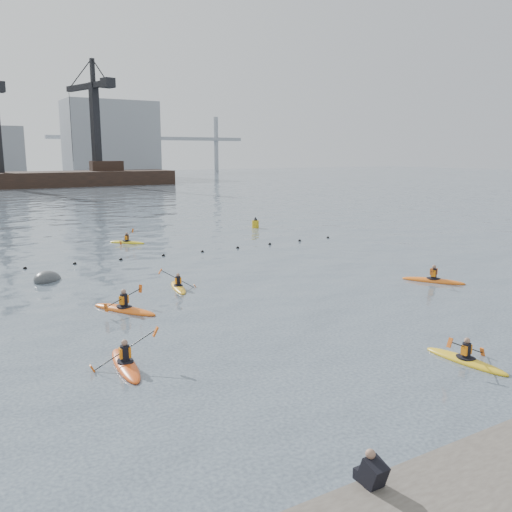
% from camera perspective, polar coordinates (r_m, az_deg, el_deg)
% --- Properties ---
extents(ground, '(400.00, 400.00, 0.00)m').
position_cam_1_polar(ground, '(19.52, 12.34, -10.90)').
color(ground, '#333C4A').
rests_on(ground, ground).
extents(float_line, '(33.24, 0.73, 0.24)m').
position_cam_1_polar(float_line, '(38.28, -11.95, -0.12)').
color(float_line, black).
rests_on(float_line, ground).
extents(kayaker_0, '(2.36, 3.42, 1.38)m').
position_cam_1_polar(kayaker_0, '(19.26, -13.58, -10.94)').
color(kayaker_0, '#E14D15').
rests_on(kayaker_0, ground).
extents(kayaker_1, '(2.20, 3.21, 1.22)m').
position_cam_1_polar(kayaker_1, '(20.41, 21.21, -10.14)').
color(kayaker_1, yellow).
rests_on(kayaker_1, ground).
extents(kayaker_2, '(2.45, 3.48, 1.16)m').
position_cam_1_polar(kayaker_2, '(25.67, -13.69, -5.39)').
color(kayaker_2, orange).
rests_on(kayaker_2, ground).
extents(kayaker_3, '(2.06, 3.00, 1.27)m').
position_cam_1_polar(kayaker_3, '(29.29, -8.19, -3.22)').
color(kayaker_3, gold).
rests_on(kayaker_3, ground).
extents(kayaker_4, '(2.48, 3.26, 1.12)m').
position_cam_1_polar(kayaker_4, '(32.04, 18.16, -2.41)').
color(kayaker_4, orange).
rests_on(kayaker_4, ground).
extents(kayaker_5, '(2.55, 2.69, 1.16)m').
position_cam_1_polar(kayaker_5, '(44.64, -13.43, 1.45)').
color(kayaker_5, yellow).
rests_on(kayaker_5, ground).
extents(mooring_buoy, '(2.43, 2.65, 1.51)m').
position_cam_1_polar(mooring_buoy, '(33.07, -21.08, -2.39)').
color(mooring_buoy, '#3F4244').
rests_on(mooring_buoy, ground).
extents(nav_buoy, '(0.67, 0.67, 1.22)m').
position_cam_1_polar(nav_buoy, '(52.27, -0.07, 3.39)').
color(nav_buoy, yellow).
rests_on(nav_buoy, ground).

